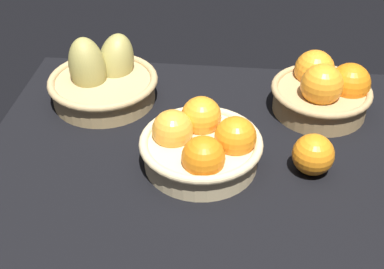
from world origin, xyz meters
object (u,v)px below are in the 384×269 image
object	(u,v)px
basket_far_right	(324,90)
basket_far_left_pears	(103,80)
basket_center	(202,144)
loose_orange_front_gap	(313,154)

from	to	relation	value
basket_far_right	basket_far_left_pears	bearing A→B (deg)	-179.60
basket_far_left_pears	basket_center	distance (cm)	29.86
basket_far_right	loose_orange_front_gap	size ratio (longest dim) A/B	2.74
basket_center	basket_far_right	distance (cm)	30.47
basket_far_left_pears	basket_far_right	distance (cm)	45.64
basket_center	loose_orange_front_gap	bearing A→B (deg)	-0.61
basket_far_left_pears	basket_far_right	xyz separation A→B (cm)	(45.63, 0.32, 0.37)
basket_center	basket_far_right	world-z (taller)	basket_far_right
loose_orange_front_gap	basket_far_right	bearing A→B (deg)	80.01
basket_center	basket_far_right	xyz separation A→B (cm)	(23.08, 19.89, 0.38)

